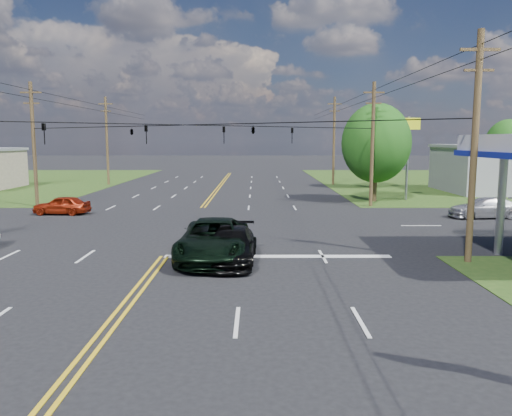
{
  "coord_description": "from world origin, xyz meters",
  "views": [
    {
      "loc": [
        4.03,
        -17.55,
        5.11
      ],
      "look_at": [
        4.05,
        6.0,
        1.91
      ],
      "focal_mm": 35.0,
      "sensor_mm": 36.0,
      "label": 1
    }
  ],
  "objects_px": {
    "pole_se": "(475,145)",
    "pole_right_far": "(334,140)",
    "pole_nw": "(34,143)",
    "tree_right_a": "(376,143)",
    "pickup_dkgreen": "(214,240)",
    "tree_right_b": "(372,149)",
    "pole_ne": "(372,143)",
    "suv_black": "(231,246)",
    "pole_left_far": "(107,140)",
    "tree_far_r": "(508,145)"
  },
  "relations": [
    {
      "from": "pole_nw",
      "to": "pole_ne",
      "type": "height_order",
      "value": "same"
    },
    {
      "from": "pickup_dkgreen",
      "to": "pole_se",
      "type": "bearing_deg",
      "value": -1.75
    },
    {
      "from": "tree_far_r",
      "to": "pickup_dkgreen",
      "type": "xyz_separation_m",
      "value": [
        -31.78,
        -38.5,
        -3.68
      ]
    },
    {
      "from": "pole_nw",
      "to": "pole_right_far",
      "type": "height_order",
      "value": "pole_right_far"
    },
    {
      "from": "pole_nw",
      "to": "tree_right_a",
      "type": "height_order",
      "value": "pole_nw"
    },
    {
      "from": "pole_right_far",
      "to": "tree_right_b",
      "type": "xyz_separation_m",
      "value": [
        3.5,
        -4.0,
        -0.95
      ]
    },
    {
      "from": "pole_se",
      "to": "pole_right_far",
      "type": "xyz_separation_m",
      "value": [
        0.0,
        37.0,
        0.25
      ]
    },
    {
      "from": "pole_nw",
      "to": "tree_far_r",
      "type": "distance_m",
      "value": 51.48
    },
    {
      "from": "tree_right_a",
      "to": "tree_right_b",
      "type": "bearing_deg",
      "value": 78.23
    },
    {
      "from": "tree_right_b",
      "to": "tree_far_r",
      "type": "height_order",
      "value": "tree_far_r"
    },
    {
      "from": "pole_ne",
      "to": "suv_black",
      "type": "height_order",
      "value": "pole_ne"
    },
    {
      "from": "pole_se",
      "to": "suv_black",
      "type": "distance_m",
      "value": 10.84
    },
    {
      "from": "pole_nw",
      "to": "suv_black",
      "type": "relative_size",
      "value": 1.91
    },
    {
      "from": "pole_nw",
      "to": "pickup_dkgreen",
      "type": "height_order",
      "value": "pole_nw"
    },
    {
      "from": "pole_se",
      "to": "pole_right_far",
      "type": "relative_size",
      "value": 0.95
    },
    {
      "from": "pole_nw",
      "to": "pole_left_far",
      "type": "height_order",
      "value": "pole_left_far"
    },
    {
      "from": "tree_far_r",
      "to": "pole_right_far",
      "type": "bearing_deg",
      "value": -174.56
    },
    {
      "from": "tree_far_r",
      "to": "suv_black",
      "type": "relative_size",
      "value": 1.53
    },
    {
      "from": "tree_right_b",
      "to": "pole_se",
      "type": "bearing_deg",
      "value": -96.05
    },
    {
      "from": "pole_se",
      "to": "tree_far_r",
      "type": "relative_size",
      "value": 1.25
    },
    {
      "from": "tree_right_a",
      "to": "pickup_dkgreen",
      "type": "distance_m",
      "value": 23.98
    },
    {
      "from": "tree_right_a",
      "to": "tree_far_r",
      "type": "height_order",
      "value": "tree_right_a"
    },
    {
      "from": "pole_se",
      "to": "pole_ne",
      "type": "relative_size",
      "value": 1.0
    },
    {
      "from": "pole_ne",
      "to": "tree_right_a",
      "type": "relative_size",
      "value": 1.16
    },
    {
      "from": "pole_nw",
      "to": "tree_far_r",
      "type": "bearing_deg",
      "value": 24.08
    },
    {
      "from": "pickup_dkgreen",
      "to": "suv_black",
      "type": "distance_m",
      "value": 0.97
    },
    {
      "from": "pole_left_far",
      "to": "tree_far_r",
      "type": "bearing_deg",
      "value": 2.44
    },
    {
      "from": "pole_left_far",
      "to": "pickup_dkgreen",
      "type": "height_order",
      "value": "pole_left_far"
    },
    {
      "from": "pole_left_far",
      "to": "tree_right_a",
      "type": "height_order",
      "value": "pole_left_far"
    },
    {
      "from": "pole_ne",
      "to": "suv_black",
      "type": "bearing_deg",
      "value": -118.98
    },
    {
      "from": "pole_se",
      "to": "pole_nw",
      "type": "distance_m",
      "value": 31.62
    },
    {
      "from": "pole_se",
      "to": "pickup_dkgreen",
      "type": "height_order",
      "value": "pole_se"
    },
    {
      "from": "pickup_dkgreen",
      "to": "tree_right_b",
      "type": "bearing_deg",
      "value": 67.19
    },
    {
      "from": "pole_left_far",
      "to": "pickup_dkgreen",
      "type": "bearing_deg",
      "value": -67.36
    },
    {
      "from": "pole_left_far",
      "to": "tree_right_b",
      "type": "relative_size",
      "value": 1.41
    },
    {
      "from": "tree_right_a",
      "to": "pickup_dkgreen",
      "type": "height_order",
      "value": "tree_right_a"
    },
    {
      "from": "pole_se",
      "to": "suv_black",
      "type": "bearing_deg",
      "value": -179.66
    },
    {
      "from": "pole_ne",
      "to": "tree_right_a",
      "type": "height_order",
      "value": "pole_ne"
    },
    {
      "from": "pole_right_far",
      "to": "tree_right_a",
      "type": "xyz_separation_m",
      "value": [
        1.0,
        -16.0,
        -0.3
      ]
    },
    {
      "from": "suv_black",
      "to": "tree_far_r",
      "type": "bearing_deg",
      "value": 54.14
    },
    {
      "from": "pole_ne",
      "to": "pickup_dkgreen",
      "type": "relative_size",
      "value": 1.53
    },
    {
      "from": "tree_far_r",
      "to": "pole_ne",
      "type": "bearing_deg",
      "value": -135.0
    },
    {
      "from": "pole_left_far",
      "to": "tree_far_r",
      "type": "xyz_separation_m",
      "value": [
        47.0,
        2.0,
        -0.62
      ]
    },
    {
      "from": "suv_black",
      "to": "pole_se",
      "type": "bearing_deg",
      "value": 2.91
    },
    {
      "from": "pole_left_far",
      "to": "tree_right_a",
      "type": "xyz_separation_m",
      "value": [
        27.0,
        -16.0,
        -0.3
      ]
    },
    {
      "from": "pole_ne",
      "to": "pickup_dkgreen",
      "type": "bearing_deg",
      "value": -121.63
    },
    {
      "from": "pole_nw",
      "to": "pole_se",
      "type": "bearing_deg",
      "value": -34.7
    },
    {
      "from": "pole_left_far",
      "to": "pole_nw",
      "type": "bearing_deg",
      "value": -90.0
    },
    {
      "from": "pole_right_far",
      "to": "pickup_dkgreen",
      "type": "relative_size",
      "value": 1.61
    },
    {
      "from": "pole_se",
      "to": "pole_left_far",
      "type": "xyz_separation_m",
      "value": [
        -26.0,
        37.0,
        0.25
      ]
    }
  ]
}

